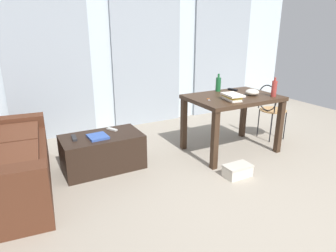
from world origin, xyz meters
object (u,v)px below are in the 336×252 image
object	(u,v)px
book_stack	(232,97)
scissors	(208,99)
bottle_far	(274,88)
bowl	(252,92)
magazine	(98,137)
couch	(2,164)
tv_remote_secondary	(74,138)
wire_chair	(270,106)
bottle_near	(218,84)
coffee_table	(103,152)
tv_remote_primary	(112,129)
shoebox	(237,171)
craft_table	(232,104)
tv_remote_on_table	(233,90)

from	to	relation	value
book_stack	scissors	distance (m)	0.29
bottle_far	book_stack	distance (m)	0.62
bowl	scissors	size ratio (longest dim) A/B	1.87
bowl	magazine	size ratio (longest dim) A/B	0.76
couch	tv_remote_secondary	size ratio (longest dim) A/B	9.98
couch	tv_remote_secondary	xyz separation A→B (m)	(0.75, 0.09, 0.12)
wire_chair	bowl	size ratio (longest dim) A/B	4.73
bowl	tv_remote_secondary	world-z (taller)	bowl
couch	tv_remote_secondary	world-z (taller)	couch
couch	magazine	bearing A→B (deg)	-0.12
couch	bottle_near	world-z (taller)	bottle_near
coffee_table	wire_chair	xyz separation A→B (m)	(2.51, -0.21, 0.31)
wire_chair	tv_remote_primary	world-z (taller)	wire_chair
shoebox	bottle_near	bearing A→B (deg)	66.95
coffee_table	book_stack	world-z (taller)	book_stack
couch	bottle_near	distance (m)	2.83
bottle_far	tv_remote_secondary	world-z (taller)	bottle_far
tv_remote_secondary	shoebox	world-z (taller)	tv_remote_secondary
bottle_near	craft_table	bearing A→B (deg)	-90.85
bowl	scissors	distance (m)	0.65
shoebox	bowl	bearing A→B (deg)	40.15
coffee_table	wire_chair	distance (m)	2.53
wire_chair	book_stack	bearing A→B (deg)	-164.41
bowl	magazine	bearing A→B (deg)	170.57
tv_remote_on_table	coffee_table	bearing A→B (deg)	166.96
wire_chair	bowl	xyz separation A→B (m)	(-0.56, -0.18, 0.30)
tv_remote_on_table	magazine	bearing A→B (deg)	168.53
shoebox	couch	bearing A→B (deg)	159.33
couch	bottle_near	bearing A→B (deg)	1.86
magazine	bottle_far	bearing A→B (deg)	-16.43
tv_remote_on_table	bottle_near	bearing A→B (deg)	150.60
tv_remote_on_table	tv_remote_primary	bearing A→B (deg)	162.75
shoebox	scissors	bearing A→B (deg)	89.11
bottle_near	shoebox	world-z (taller)	bottle_near
book_stack	tv_remote_primary	xyz separation A→B (m)	(-1.36, 0.61, -0.39)
coffee_table	tv_remote_on_table	world-z (taller)	tv_remote_on_table
couch	magazine	distance (m)	1.01
magazine	couch	bearing A→B (deg)	176.67
bottle_far	magazine	distance (m)	2.31
wire_chair	bottle_far	size ratio (longest dim) A/B	3.35
craft_table	shoebox	xyz separation A→B (m)	(-0.41, -0.64, -0.59)
tv_remote_primary	shoebox	bearing A→B (deg)	-71.71
wire_chair	shoebox	bearing A→B (deg)	-148.87
shoebox	wire_chair	bearing A→B (deg)	31.13
scissors	wire_chair	bearing A→B (deg)	4.62
bottle_near	scissors	xyz separation A→B (m)	(-0.41, -0.34, -0.10)
bottle_far	tv_remote_secondary	distance (m)	2.56
tv_remote_secondary	shoebox	size ratio (longest dim) A/B	0.57
bottle_far	scissors	xyz separation A→B (m)	(-0.84, 0.26, -0.10)
tv_remote_secondary	wire_chair	bearing A→B (deg)	0.04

